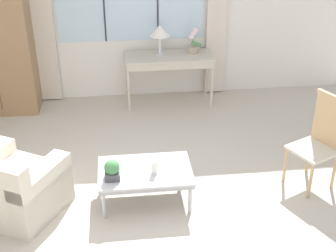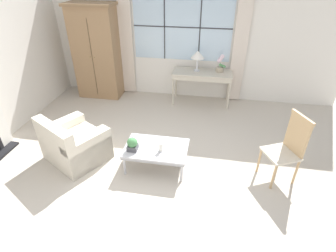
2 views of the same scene
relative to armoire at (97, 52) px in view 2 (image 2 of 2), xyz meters
The scene contains 11 objects.
ground_plane 3.49m from the armoire, 53.95° to the right, with size 14.00×14.00×0.00m, color #BCB2A3.
wall_back_windowed 2.01m from the armoire, ahead, with size 7.20×0.14×2.80m.
armoire is the anchor object (origin of this frame).
console_table 2.51m from the armoire, ahead, with size 1.34×0.55×0.76m.
table_lamp 2.35m from the armoire, ahead, with size 0.30×0.30×0.46m.
potted_orchid 2.86m from the armoire, ahead, with size 0.22×0.17×0.39m.
armchair_upholstered 2.68m from the armoire, 77.61° to the right, with size 1.20×1.15×0.80m.
side_chair_wooden 4.58m from the armoire, 31.27° to the right, with size 0.59×0.59×1.08m.
coffee_table 3.22m from the armoire, 51.87° to the right, with size 1.00×0.66×0.38m.
potted_plant_small 3.09m from the armoire, 58.41° to the right, with size 0.16×0.16×0.22m.
pillar_candle 3.31m from the armoire, 51.39° to the right, with size 0.08×0.08×0.16m.
Camera 2 is at (0.75, -3.02, 2.86)m, focal length 28.00 mm.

